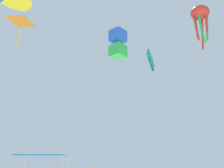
% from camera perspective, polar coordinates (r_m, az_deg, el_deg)
% --- Properties ---
extents(canopy_tent, '(3.25, 2.87, 2.50)m').
position_cam_1_polar(canopy_tent, '(19.35, -14.99, -15.16)').
color(canopy_tent, '#B2B2B7').
rests_on(canopy_tent, ground).
extents(kite_octopus_red, '(3.78, 3.78, 6.42)m').
position_cam_1_polar(kite_octopus_red, '(41.58, 18.75, 14.19)').
color(kite_octopus_red, red).
extents(kite_box_blue, '(1.64, 1.64, 2.45)m').
position_cam_1_polar(kite_box_blue, '(22.24, 1.30, 8.83)').
color(kite_box_blue, blue).
extents(kite_parafoil_teal, '(2.11, 4.29, 2.77)m').
position_cam_1_polar(kite_parafoil_teal, '(44.69, 8.49, 5.11)').
color(kite_parafoil_teal, teal).
extents(kite_diamond_orange, '(3.38, 3.39, 3.94)m').
position_cam_1_polar(kite_diamond_orange, '(36.48, -19.43, 12.52)').
color(kite_diamond_orange, orange).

